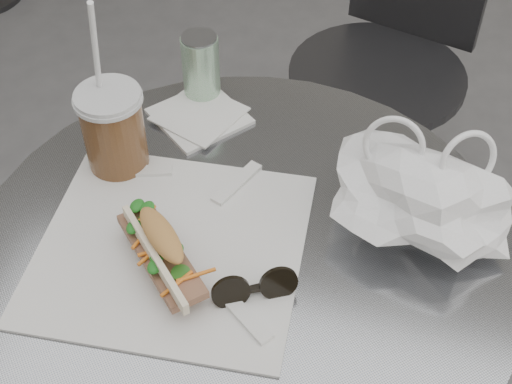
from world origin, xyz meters
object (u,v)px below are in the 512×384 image
(cafe_table, at_px, (246,349))
(drink_can, at_px, (201,67))
(chair_far, at_px, (377,111))
(sunglasses, at_px, (254,289))
(iced_coffee, at_px, (113,129))
(banh_mi, at_px, (162,251))

(cafe_table, xyz_separation_m, drink_can, (-0.17, 0.29, 0.33))
(drink_can, bearing_deg, chair_far, 64.22)
(cafe_table, height_order, sunglasses, sunglasses)
(cafe_table, distance_m, iced_coffee, 0.43)
(sunglasses, xyz_separation_m, drink_can, (-0.21, 0.37, 0.04))
(cafe_table, relative_size, drink_can, 6.48)
(chair_far, relative_size, banh_mi, 3.69)
(chair_far, relative_size, drink_can, 6.68)
(chair_far, bearing_deg, iced_coffee, 79.96)
(sunglasses, bearing_deg, cafe_table, 85.98)
(chair_far, bearing_deg, cafe_table, 97.70)
(drink_can, bearing_deg, iced_coffee, -108.61)
(banh_mi, height_order, drink_can, drink_can)
(cafe_table, height_order, drink_can, drink_can)
(banh_mi, bearing_deg, sunglasses, 38.86)
(banh_mi, height_order, sunglasses, banh_mi)
(chair_far, height_order, banh_mi, banh_mi)
(banh_mi, distance_m, iced_coffee, 0.22)
(drink_can, bearing_deg, banh_mi, -78.04)
(iced_coffee, bearing_deg, drink_can, 71.39)
(cafe_table, height_order, iced_coffee, iced_coffee)
(chair_far, xyz_separation_m, iced_coffee, (-0.32, -0.72, 0.46))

